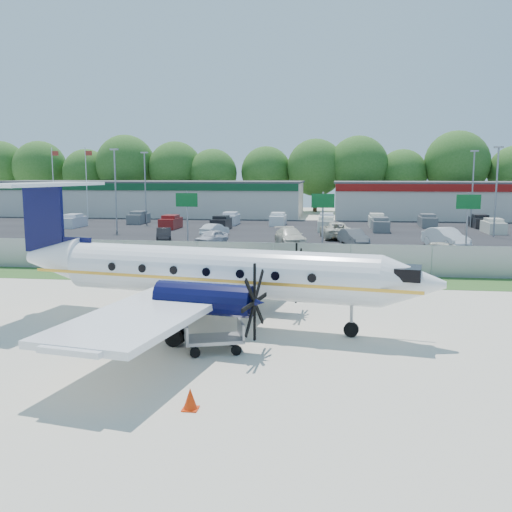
# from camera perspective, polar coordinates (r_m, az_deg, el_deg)

# --- Properties ---
(ground) EXTENTS (170.00, 170.00, 0.00)m
(ground) POSITION_cam_1_polar(r_m,az_deg,el_deg) (23.59, -2.00, -7.64)
(ground) COLOR beige
(ground) RESTS_ON ground
(grass_verge) EXTENTS (170.00, 4.00, 0.02)m
(grass_verge) POSITION_cam_1_polar(r_m,az_deg,el_deg) (35.17, 1.33, -2.29)
(grass_verge) COLOR #2D561E
(grass_verge) RESTS_ON ground
(access_road) EXTENTS (170.00, 8.00, 0.02)m
(access_road) POSITION_cam_1_polar(r_m,az_deg,el_deg) (42.03, 2.41, -0.54)
(access_road) COLOR black
(access_road) RESTS_ON ground
(parking_lot) EXTENTS (170.00, 32.00, 0.02)m
(parking_lot) POSITION_cam_1_polar(r_m,az_deg,el_deg) (62.80, 4.23, 2.39)
(parking_lot) COLOR black
(parking_lot) RESTS_ON ground
(perimeter_fence) EXTENTS (120.00, 0.06, 1.99)m
(perimeter_fence) POSITION_cam_1_polar(r_m,az_deg,el_deg) (36.96, 1.69, -0.21)
(perimeter_fence) COLOR gray
(perimeter_fence) RESTS_ON ground
(building_west) EXTENTS (46.40, 12.40, 5.24)m
(building_west) POSITION_cam_1_polar(r_m,az_deg,el_deg) (88.90, -10.53, 5.71)
(building_west) COLOR beige
(building_west) RESTS_ON ground
(building_east) EXTENTS (44.40, 12.40, 5.24)m
(building_east) POSITION_cam_1_polar(r_m,az_deg,el_deg) (87.26, 22.58, 5.17)
(building_east) COLOR beige
(building_east) RESTS_ON ground
(sign_left) EXTENTS (1.80, 0.26, 5.00)m
(sign_left) POSITION_cam_1_polar(r_m,az_deg,el_deg) (46.88, -6.92, 4.76)
(sign_left) COLOR gray
(sign_left) RESTS_ON ground
(sign_mid) EXTENTS (1.80, 0.26, 5.00)m
(sign_mid) POSITION_cam_1_polar(r_m,az_deg,el_deg) (45.35, 6.70, 4.64)
(sign_mid) COLOR gray
(sign_mid) RESTS_ON ground
(sign_right) EXTENTS (1.80, 0.26, 5.00)m
(sign_right) POSITION_cam_1_polar(r_m,az_deg,el_deg) (46.46, 20.43, 4.26)
(sign_right) COLOR gray
(sign_right) RESTS_ON ground
(flagpole_west) EXTENTS (1.06, 0.12, 10.00)m
(flagpole_west) POSITION_cam_1_polar(r_m,az_deg,el_deg) (86.99, -19.59, 7.30)
(flagpole_west) COLOR white
(flagpole_west) RESTS_ON ground
(flagpole_east) EXTENTS (1.06, 0.12, 10.00)m
(flagpole_east) POSITION_cam_1_polar(r_m,az_deg,el_deg) (84.82, -16.56, 7.42)
(flagpole_east) COLOR white
(flagpole_east) RESTS_ON ground
(light_pole_nw) EXTENTS (0.90, 0.35, 9.09)m
(light_pole_nw) POSITION_cam_1_polar(r_m,az_deg,el_deg) (64.91, -13.89, 6.99)
(light_pole_nw) COLOR gray
(light_pole_nw) RESTS_ON ground
(light_pole_ne) EXTENTS (0.90, 0.35, 9.09)m
(light_pole_ne) POSITION_cam_1_polar(r_m,az_deg,el_deg) (62.47, 22.92, 6.53)
(light_pole_ne) COLOR gray
(light_pole_ne) RESTS_ON ground
(light_pole_sw) EXTENTS (0.90, 0.35, 9.09)m
(light_pole_sw) POSITION_cam_1_polar(r_m,az_deg,el_deg) (74.30, -11.03, 7.22)
(light_pole_sw) COLOR gray
(light_pole_sw) RESTS_ON ground
(light_pole_se) EXTENTS (0.90, 0.35, 9.09)m
(light_pole_se) POSITION_cam_1_polar(r_m,az_deg,el_deg) (72.18, 20.86, 6.80)
(light_pole_se) COLOR gray
(light_pole_se) RESTS_ON ground
(tree_line) EXTENTS (112.00, 6.00, 14.00)m
(tree_line) POSITION_cam_1_polar(r_m,az_deg,el_deg) (96.64, 5.51, 4.45)
(tree_line) COLOR #29591A
(tree_line) RESTS_ON ground
(aircraft) EXTENTS (19.73, 19.36, 6.03)m
(aircraft) POSITION_cam_1_polar(r_m,az_deg,el_deg) (24.31, -4.67, -1.56)
(aircraft) COLOR white
(aircraft) RESTS_ON ground
(pushback_tug) EXTENTS (2.35, 1.77, 1.22)m
(pushback_tug) POSITION_cam_1_polar(r_m,az_deg,el_deg) (26.22, -8.22, -4.78)
(pushback_tug) COLOR white
(pushback_tug) RESTS_ON ground
(baggage_cart_far) EXTENTS (2.40, 1.86, 1.11)m
(baggage_cart_far) POSITION_cam_1_polar(r_m,az_deg,el_deg) (21.06, -4.23, -8.18)
(baggage_cart_far) COLOR gray
(baggage_cart_far) RESTS_ON ground
(cone_port_wing) EXTENTS (0.44, 0.44, 0.62)m
(cone_port_wing) POSITION_cam_1_polar(r_m,az_deg,el_deg) (16.32, -6.59, -14.05)
(cone_port_wing) COLOR red
(cone_port_wing) RESTS_ON ground
(cone_starboard_wing) EXTENTS (0.40, 0.40, 0.57)m
(cone_starboard_wing) POSITION_cam_1_polar(r_m,az_deg,el_deg) (36.17, 5.57, -1.61)
(cone_starboard_wing) COLOR red
(cone_starboard_wing) RESTS_ON ground
(road_car_west) EXTENTS (4.49, 2.54, 1.44)m
(road_car_west) POSITION_cam_1_polar(r_m,az_deg,el_deg) (45.23, -18.62, -0.35)
(road_car_west) COLOR navy
(road_car_west) RESTS_ON ground
(road_car_mid) EXTENTS (5.34, 3.54, 1.36)m
(road_car_mid) POSITION_cam_1_polar(r_m,az_deg,el_deg) (44.50, 17.22, -0.43)
(road_car_mid) COLOR beige
(road_car_mid) RESTS_ON ground
(parked_car_a) EXTENTS (2.41, 4.12, 1.28)m
(parked_car_a) POSITION_cam_1_polar(r_m,az_deg,el_deg) (54.82, -9.19, 1.43)
(parked_car_a) COLOR black
(parked_car_a) RESTS_ON ground
(parked_car_b) EXTENTS (2.87, 4.25, 1.34)m
(parked_car_b) POSITION_cam_1_polar(r_m,az_deg,el_deg) (52.05, -4.47, 1.15)
(parked_car_b) COLOR silver
(parked_car_b) RESTS_ON ground
(parked_car_c) EXTENTS (3.59, 5.62, 1.52)m
(parked_car_c) POSITION_cam_1_polar(r_m,az_deg,el_deg) (51.83, 3.41, 1.13)
(parked_car_c) COLOR beige
(parked_car_c) RESTS_ON ground
(parked_car_d) EXTENTS (2.90, 4.65, 1.45)m
(parked_car_d) POSITION_cam_1_polar(r_m,az_deg,el_deg) (52.35, 9.69, 1.09)
(parked_car_d) COLOR #595B5E
(parked_car_d) RESTS_ON ground
(parked_car_e) EXTENTS (3.63, 5.50, 1.71)m
(parked_car_e) POSITION_cam_1_polar(r_m,az_deg,el_deg) (52.58, 18.39, 0.82)
(parked_car_e) COLOR silver
(parked_car_e) RESTS_ON ground
(parked_car_f) EXTENTS (2.54, 4.11, 1.28)m
(parked_car_f) POSITION_cam_1_polar(r_m,az_deg,el_deg) (59.12, -4.14, 2.01)
(parked_car_f) COLOR silver
(parked_car_f) RESTS_ON ground
(parked_car_g) EXTENTS (3.52, 6.16, 1.62)m
(parked_car_g) POSITION_cam_1_polar(r_m,az_deg,el_deg) (57.43, 7.94, 1.77)
(parked_car_g) COLOR beige
(parked_car_g) RESTS_ON ground
(far_parking_rows) EXTENTS (56.00, 10.00, 1.60)m
(far_parking_rows) POSITION_cam_1_polar(r_m,az_deg,el_deg) (67.77, 4.49, 2.82)
(far_parking_rows) COLOR gray
(far_parking_rows) RESTS_ON ground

